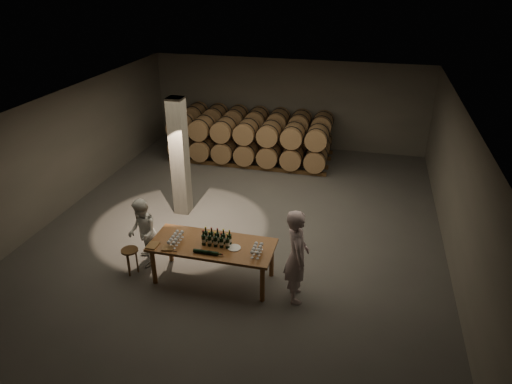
% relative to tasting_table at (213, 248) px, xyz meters
% --- Properties ---
extents(room, '(12.00, 12.00, 12.00)m').
position_rel_tasting_table_xyz_m(room, '(-1.80, 2.70, 0.80)').
color(room, '#565350').
rests_on(room, ground).
extents(tasting_table, '(2.60, 1.10, 0.90)m').
position_rel_tasting_table_xyz_m(tasting_table, '(0.00, 0.00, 0.00)').
color(tasting_table, brown).
rests_on(tasting_table, ground).
extents(barrel_stack_back, '(5.48, 0.95, 1.57)m').
position_rel_tasting_table_xyz_m(barrel_stack_back, '(-0.96, 7.70, 0.03)').
color(barrel_stack_back, brown).
rests_on(barrel_stack_back, ground).
extents(barrel_stack_front, '(5.48, 0.95, 1.57)m').
position_rel_tasting_table_xyz_m(barrel_stack_front, '(-0.96, 6.30, 0.03)').
color(barrel_stack_front, brown).
rests_on(barrel_stack_front, ground).
extents(bottle_cluster, '(0.61, 0.24, 0.34)m').
position_rel_tasting_table_xyz_m(bottle_cluster, '(0.10, 0.01, 0.23)').
color(bottle_cluster, black).
rests_on(bottle_cluster, tasting_table).
extents(lying_bottles, '(0.62, 0.08, 0.08)m').
position_rel_tasting_table_xyz_m(lying_bottles, '(0.01, -0.38, 0.14)').
color(lying_bottles, black).
rests_on(lying_bottles, tasting_table).
extents(glass_cluster_left, '(0.19, 0.52, 0.17)m').
position_rel_tasting_table_xyz_m(glass_cluster_left, '(-0.76, -0.13, 0.22)').
color(glass_cluster_left, silver).
rests_on(glass_cluster_left, tasting_table).
extents(glass_cluster_right, '(0.19, 0.41, 0.17)m').
position_rel_tasting_table_xyz_m(glass_cluster_right, '(0.99, -0.12, 0.23)').
color(glass_cluster_right, silver).
rests_on(glass_cluster_right, tasting_table).
extents(plate, '(0.28, 0.28, 0.02)m').
position_rel_tasting_table_xyz_m(plate, '(0.49, -0.04, 0.11)').
color(plate, white).
rests_on(plate, tasting_table).
extents(notebook_near, '(0.27, 0.23, 0.03)m').
position_rel_tasting_table_xyz_m(notebook_near, '(-0.83, -0.40, 0.12)').
color(notebook_near, brown).
rests_on(notebook_near, tasting_table).
extents(notebook_corner, '(0.23, 0.29, 0.02)m').
position_rel_tasting_table_xyz_m(notebook_corner, '(-1.18, -0.37, 0.12)').
color(notebook_corner, brown).
rests_on(notebook_corner, tasting_table).
extents(pen, '(0.14, 0.02, 0.01)m').
position_rel_tasting_table_xyz_m(pen, '(-0.67, -0.45, 0.11)').
color(pen, black).
rests_on(pen, tasting_table).
extents(stool, '(0.37, 0.37, 0.61)m').
position_rel_tasting_table_xyz_m(stool, '(-1.82, -0.23, -0.30)').
color(stool, brown).
rests_on(stool, ground).
extents(person_man, '(0.67, 0.84, 2.01)m').
position_rel_tasting_table_xyz_m(person_man, '(1.80, -0.16, 0.21)').
color(person_man, beige).
rests_on(person_man, ground).
extents(person_woman, '(0.93, 0.98, 1.60)m').
position_rel_tasting_table_xyz_m(person_woman, '(-1.70, 0.19, 0.01)').
color(person_woman, white).
rests_on(person_woman, ground).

